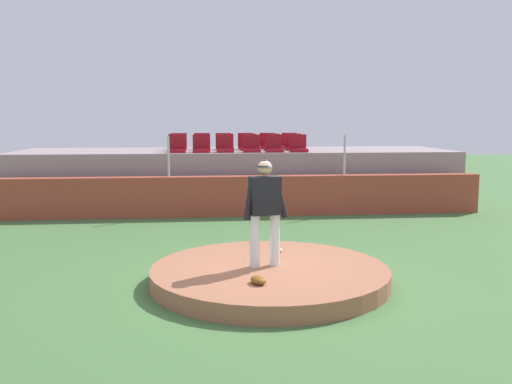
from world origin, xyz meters
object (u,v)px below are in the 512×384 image
at_px(stadium_chair_3, 252,147).
at_px(stadium_chair_5, 298,147).
at_px(stadium_chair_0, 177,147).
at_px(stadium_chair_12, 179,144).
at_px(stadium_chair_7, 202,145).
at_px(stadium_chair_8, 226,145).
at_px(stadium_chair_17, 290,144).
at_px(fielding_glove, 258,280).
at_px(stadium_chair_11, 294,145).
at_px(stadium_chair_16, 268,144).
at_px(pitcher, 265,204).
at_px(stadium_chair_2, 225,147).
at_px(stadium_chair_9, 248,145).
at_px(stadium_chair_4, 274,147).
at_px(stadium_chair_10, 272,145).
at_px(stadium_chair_1, 201,147).
at_px(stadium_chair_13, 202,144).
at_px(stadium_chair_6, 177,146).
at_px(stadium_chair_14, 223,144).
at_px(baseball, 280,251).
at_px(stadium_chair_15, 246,144).

height_order(stadium_chair_3, stadium_chair_5, same).
relative_size(stadium_chair_0, stadium_chair_12, 1.00).
distance_m(stadium_chair_0, stadium_chair_5, 3.45).
distance_m(stadium_chair_7, stadium_chair_8, 0.70).
distance_m(stadium_chair_8, stadium_chair_17, 2.28).
height_order(stadium_chair_0, stadium_chair_8, same).
bearing_deg(stadium_chair_7, stadium_chair_17, -161.71).
height_order(fielding_glove, stadium_chair_7, stadium_chair_7).
bearing_deg(stadium_chair_0, stadium_chair_11, -165.75).
bearing_deg(stadium_chair_12, stadium_chair_3, 140.14).
distance_m(fielding_glove, stadium_chair_16, 10.20).
height_order(stadium_chair_11, stadium_chair_12, same).
distance_m(pitcher, stadium_chair_2, 7.31).
bearing_deg(stadium_chair_16, pitcher, 82.98).
bearing_deg(stadium_chair_5, stadium_chair_9, -34.67).
xyz_separation_m(pitcher, stadium_chair_17, (1.83, 9.08, 0.54)).
xyz_separation_m(stadium_chair_7, stadium_chair_9, (1.39, 0.02, 0.00)).
relative_size(stadium_chair_4, stadium_chair_17, 1.00).
relative_size(stadium_chair_10, stadium_chair_16, 1.00).
bearing_deg(stadium_chair_16, stadium_chair_17, -179.41).
xyz_separation_m(stadium_chair_5, stadium_chair_7, (-2.75, 0.92, 0.00)).
relative_size(stadium_chair_1, stadium_chair_13, 1.00).
relative_size(stadium_chair_6, stadium_chair_14, 1.00).
distance_m(stadium_chair_2, stadium_chair_8, 0.87).
xyz_separation_m(stadium_chair_0, stadium_chair_2, (1.35, 0.02, 0.00)).
height_order(stadium_chair_6, stadium_chair_10, same).
bearing_deg(stadium_chair_12, pitcher, 100.51).
bearing_deg(stadium_chair_8, stadium_chair_9, -178.18).
height_order(pitcher, fielding_glove, pitcher).
relative_size(stadium_chair_6, stadium_chair_17, 1.00).
xyz_separation_m(stadium_chair_5, stadium_chair_13, (-2.76, 1.83, 0.00)).
xyz_separation_m(pitcher, baseball, (0.37, 0.85, -0.95)).
bearing_deg(stadium_chair_17, stadium_chair_14, 0.86).
bearing_deg(stadium_chair_10, stadium_chair_1, 22.64).
distance_m(stadium_chair_0, stadium_chair_12, 1.77).
bearing_deg(stadium_chair_11, stadium_chair_3, 32.95).
bearing_deg(stadium_chair_12, stadium_chair_15, -179.89).
distance_m(pitcher, stadium_chair_14, 9.07).
xyz_separation_m(stadium_chair_10, stadium_chair_13, (-2.11, 0.92, 0.00)).
height_order(fielding_glove, stadium_chair_15, stadium_chair_15).
distance_m(pitcher, stadium_chair_16, 9.15).
height_order(fielding_glove, stadium_chair_5, stadium_chair_5).
xyz_separation_m(pitcher, stadium_chair_16, (1.12, 9.07, 0.54)).
xyz_separation_m(stadium_chair_9, stadium_chair_17, (1.40, 0.90, 0.00)).
bearing_deg(stadium_chair_4, stadium_chair_10, -92.94).
xyz_separation_m(fielding_glove, stadium_chair_7, (-0.76, 9.09, 1.47)).
bearing_deg(stadium_chair_0, stadium_chair_8, -147.64).
relative_size(pitcher, stadium_chair_9, 3.40).
bearing_deg(stadium_chair_5, stadium_chair_6, -14.56).
height_order(stadium_chair_1, stadium_chair_2, same).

